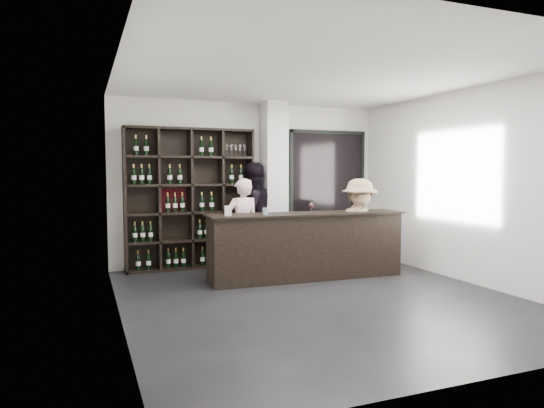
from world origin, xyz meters
name	(u,v)px	position (x,y,z in m)	size (l,w,h in m)	color
floor	(318,298)	(0.00, 0.00, -0.01)	(5.00, 5.50, 0.01)	black
wine_shelf	(191,199)	(-1.15, 2.57, 1.20)	(2.20, 0.35, 2.40)	black
structural_column	(274,183)	(0.35, 2.47, 1.45)	(0.40, 0.40, 2.90)	silver
glass_panel	(327,185)	(1.55, 2.69, 1.40)	(1.60, 0.08, 2.10)	black
tasting_counter	(307,246)	(0.35, 1.10, 0.52)	(3.12, 0.65, 1.03)	black
taster_pink	(242,226)	(-0.45, 1.85, 0.78)	(0.57, 0.37, 1.55)	beige
taster_black	(252,214)	(-0.10, 2.40, 0.91)	(0.89, 0.69, 1.82)	black
customer	(359,227)	(1.26, 1.05, 0.77)	(1.00, 0.58, 1.55)	#9E8161
wine_glass	(311,207)	(0.39, 1.02, 1.12)	(0.08, 0.08, 0.19)	white
spit_cup	(265,211)	(-0.37, 1.02, 1.08)	(0.08, 0.08, 0.11)	silver
napkin_stack	(361,211)	(1.30, 1.07, 1.04)	(0.13, 0.13, 0.02)	white
card_stand	(228,211)	(-0.92, 1.07, 1.10)	(0.10, 0.05, 0.15)	white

